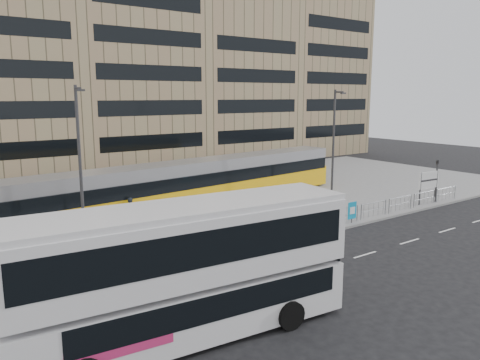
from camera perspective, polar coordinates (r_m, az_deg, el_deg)
ground at (r=27.74m, az=5.89°, el=-7.62°), size 120.00×120.00×0.00m
plaza at (r=37.21m, az=-6.47°, el=-2.87°), size 64.00×24.00×0.15m
kerb at (r=27.75m, az=5.82°, el=-7.45°), size 64.00×0.25×0.17m
building_row at (r=57.41m, az=-16.64°, el=14.28°), size 70.40×18.40×31.20m
pedestrian_barrier at (r=29.12m, az=8.23°, el=-4.79°), size 32.07×0.07×1.10m
road_markings at (r=25.77m, az=13.57°, el=-9.27°), size 62.00×0.12×0.01m
double_decker_bus at (r=16.60m, az=-6.63°, el=-10.58°), size 12.29×3.87×4.84m
tram at (r=35.20m, az=-6.49°, el=-0.57°), size 30.00×6.00×3.52m
station_sign at (r=39.27m, az=22.02°, el=-0.17°), size 2.18×0.26×2.50m
ad_panel at (r=31.86m, az=13.51°, el=-3.67°), size 0.76×0.07×1.42m
pedestrian at (r=31.10m, az=-13.14°, el=-3.78°), size 0.50×0.72×1.88m
traffic_light_west at (r=23.69m, az=-11.52°, el=-5.55°), size 0.21×0.23×3.10m
traffic_light_east at (r=41.93m, az=22.86°, el=0.73°), size 0.19×0.22×3.10m
lamp_post_west at (r=27.80m, az=-18.92°, el=2.47°), size 0.45×1.04×8.93m
lamp_post_east at (r=39.10m, az=11.38°, el=4.85°), size 0.45×1.04×8.81m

